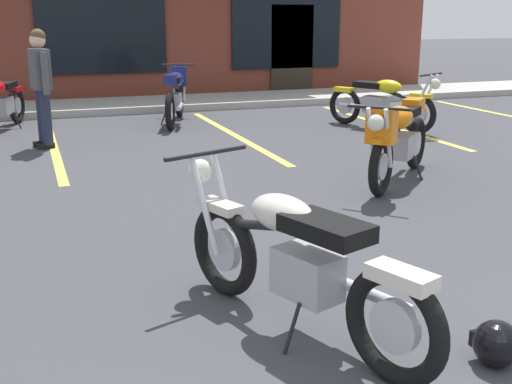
{
  "coord_description": "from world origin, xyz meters",
  "views": [
    {
      "loc": [
        -1.71,
        -0.47,
        1.85
      ],
      "look_at": [
        -0.11,
        3.94,
        0.55
      ],
      "focal_mm": 44.69,
      "sensor_mm": 36.0,
      "label": 1
    }
  ],
  "objects_px": {
    "motorcycle_black_cruiser": "(381,101)",
    "motorcycle_orange_scrambler": "(175,93)",
    "helmet_on_pavement": "(496,343)",
    "motorcycle_foreground_classic": "(295,259)",
    "motorcycle_cream_vintage": "(398,138)",
    "motorcycle_green_cafe_racer": "(0,103)",
    "person_in_shorts_foreground": "(41,81)"
  },
  "relations": [
    {
      "from": "motorcycle_orange_scrambler",
      "to": "motorcycle_cream_vintage",
      "type": "height_order",
      "value": "same"
    },
    {
      "from": "person_in_shorts_foreground",
      "to": "motorcycle_foreground_classic",
      "type": "bearing_deg",
      "value": -79.39
    },
    {
      "from": "motorcycle_foreground_classic",
      "to": "motorcycle_orange_scrambler",
      "type": "relative_size",
      "value": 1.0
    },
    {
      "from": "helmet_on_pavement",
      "to": "person_in_shorts_foreground",
      "type": "bearing_deg",
      "value": 106.23
    },
    {
      "from": "motorcycle_black_cruiser",
      "to": "motorcycle_cream_vintage",
      "type": "xyz_separation_m",
      "value": [
        -1.7,
        -3.24,
        0.07
      ]
    },
    {
      "from": "motorcycle_foreground_classic",
      "to": "motorcycle_orange_scrambler",
      "type": "distance_m",
      "value": 8.0
    },
    {
      "from": "motorcycle_green_cafe_racer",
      "to": "person_in_shorts_foreground",
      "type": "relative_size",
      "value": 1.22
    },
    {
      "from": "motorcycle_foreground_classic",
      "to": "person_in_shorts_foreground",
      "type": "bearing_deg",
      "value": 100.61
    },
    {
      "from": "motorcycle_orange_scrambler",
      "to": "helmet_on_pavement",
      "type": "distance_m",
      "value": 8.68
    },
    {
      "from": "motorcycle_black_cruiser",
      "to": "helmet_on_pavement",
      "type": "relative_size",
      "value": 7.46
    },
    {
      "from": "motorcycle_foreground_classic",
      "to": "motorcycle_black_cruiser",
      "type": "height_order",
      "value": "same"
    },
    {
      "from": "motorcycle_foreground_classic",
      "to": "motorcycle_cream_vintage",
      "type": "relative_size",
      "value": 1.19
    },
    {
      "from": "motorcycle_green_cafe_racer",
      "to": "motorcycle_orange_scrambler",
      "type": "relative_size",
      "value": 1.0
    },
    {
      "from": "motorcycle_black_cruiser",
      "to": "motorcycle_orange_scrambler",
      "type": "relative_size",
      "value": 0.96
    },
    {
      "from": "motorcycle_green_cafe_racer",
      "to": "motorcycle_orange_scrambler",
      "type": "height_order",
      "value": "same"
    },
    {
      "from": "motorcycle_cream_vintage",
      "to": "person_in_shorts_foreground",
      "type": "xyz_separation_m",
      "value": [
        -3.68,
        3.51,
        0.42
      ]
    },
    {
      "from": "motorcycle_green_cafe_racer",
      "to": "person_in_shorts_foreground",
      "type": "height_order",
      "value": "person_in_shorts_foreground"
    },
    {
      "from": "motorcycle_orange_scrambler",
      "to": "person_in_shorts_foreground",
      "type": "bearing_deg",
      "value": -145.73
    },
    {
      "from": "motorcycle_black_cruiser",
      "to": "motorcycle_cream_vintage",
      "type": "bearing_deg",
      "value": -117.74
    },
    {
      "from": "motorcycle_green_cafe_racer",
      "to": "motorcycle_orange_scrambler",
      "type": "xyz_separation_m",
      "value": [
        2.91,
        -0.16,
        0.07
      ]
    },
    {
      "from": "motorcycle_foreground_classic",
      "to": "motorcycle_orange_scrambler",
      "type": "bearing_deg",
      "value": 82.16
    },
    {
      "from": "motorcycle_cream_vintage",
      "to": "motorcycle_orange_scrambler",
      "type": "bearing_deg",
      "value": 105.38
    },
    {
      "from": "motorcycle_foreground_classic",
      "to": "person_in_shorts_foreground",
      "type": "xyz_separation_m",
      "value": [
        -1.19,
        6.37,
        0.49
      ]
    },
    {
      "from": "motorcycle_foreground_classic",
      "to": "motorcycle_cream_vintage",
      "type": "height_order",
      "value": "same"
    },
    {
      "from": "motorcycle_black_cruiser",
      "to": "helmet_on_pavement",
      "type": "distance_m",
      "value": 7.6
    },
    {
      "from": "motorcycle_black_cruiser",
      "to": "motorcycle_orange_scrambler",
      "type": "xyz_separation_m",
      "value": [
        -3.09,
        1.83,
        0.07
      ]
    },
    {
      "from": "motorcycle_black_cruiser",
      "to": "motorcycle_cream_vintage",
      "type": "relative_size",
      "value": 1.14
    },
    {
      "from": "motorcycle_foreground_classic",
      "to": "motorcycle_orange_scrambler",
      "type": "xyz_separation_m",
      "value": [
        1.09,
        7.92,
        0.07
      ]
    },
    {
      "from": "motorcycle_black_cruiser",
      "to": "motorcycle_cream_vintage",
      "type": "height_order",
      "value": "same"
    },
    {
      "from": "motorcycle_green_cafe_racer",
      "to": "motorcycle_cream_vintage",
      "type": "relative_size",
      "value": 1.2
    },
    {
      "from": "motorcycle_cream_vintage",
      "to": "motorcycle_foreground_classic",
      "type": "bearing_deg",
      "value": -130.98
    },
    {
      "from": "motorcycle_green_cafe_racer",
      "to": "motorcycle_cream_vintage",
      "type": "distance_m",
      "value": 6.76
    }
  ]
}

